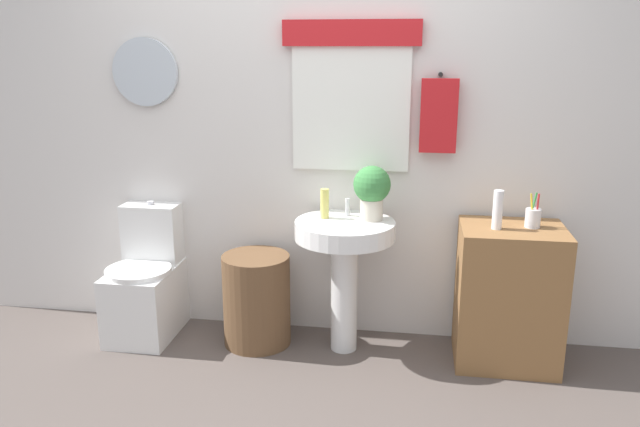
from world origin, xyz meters
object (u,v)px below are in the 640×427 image
(laundry_hamper, at_px, (257,300))
(wooden_cabinet, at_px, (508,295))
(lotion_bottle, at_px, (498,210))
(pedestal_sink, at_px, (345,252))
(toothbrush_cup, at_px, (533,217))
(potted_plant, at_px, (372,189))
(toilet, at_px, (147,286))
(soap_bottle, at_px, (325,204))

(laundry_hamper, height_order, wooden_cabinet, wooden_cabinet)
(laundry_hamper, bearing_deg, lotion_bottle, -1.74)
(laundry_hamper, distance_m, pedestal_sink, 0.60)
(pedestal_sink, relative_size, toothbrush_cup, 4.14)
(wooden_cabinet, height_order, lotion_bottle, lotion_bottle)
(potted_plant, xyz_separation_m, toothbrush_cup, (0.85, -0.04, -0.12))
(lotion_bottle, distance_m, toothbrush_cup, 0.21)
(pedestal_sink, bearing_deg, wooden_cabinet, 0.00)
(toilet, height_order, lotion_bottle, lotion_bottle)
(lotion_bottle, bearing_deg, toothbrush_cup, 17.49)
(laundry_hamper, distance_m, soap_bottle, 0.70)
(toothbrush_cup, bearing_deg, potted_plant, 177.32)
(soap_bottle, height_order, potted_plant, potted_plant)
(lotion_bottle, bearing_deg, potted_plant, 171.42)
(potted_plant, bearing_deg, toilet, -178.89)
(pedestal_sink, distance_m, toothbrush_cup, 1.02)
(pedestal_sink, bearing_deg, potted_plant, 23.20)
(pedestal_sink, height_order, potted_plant, potted_plant)
(soap_bottle, relative_size, toothbrush_cup, 0.90)
(laundry_hamper, xyz_separation_m, potted_plant, (0.65, 0.06, 0.67))
(toilet, bearing_deg, laundry_hamper, -2.83)
(lotion_bottle, bearing_deg, wooden_cabinet, 22.78)
(laundry_hamper, distance_m, wooden_cabinet, 1.41)
(lotion_bottle, bearing_deg, soap_bottle, 174.43)
(soap_bottle, bearing_deg, laundry_hamper, -172.74)
(laundry_hamper, xyz_separation_m, pedestal_sink, (0.51, 0.00, 0.32))
(toilet, bearing_deg, wooden_cabinet, -0.93)
(laundry_hamper, relative_size, wooden_cabinet, 0.70)
(laundry_hamper, xyz_separation_m, toothbrush_cup, (1.51, 0.02, 0.56))
(pedestal_sink, xyz_separation_m, toothbrush_cup, (0.99, 0.02, 0.23))
(soap_bottle, distance_m, potted_plant, 0.28)
(pedestal_sink, xyz_separation_m, soap_bottle, (-0.12, 0.05, 0.26))
(potted_plant, bearing_deg, lotion_bottle, -8.58)
(wooden_cabinet, distance_m, potted_plant, 0.94)
(toilet, relative_size, potted_plant, 2.62)
(toilet, distance_m, pedestal_sink, 1.24)
(toilet, relative_size, soap_bottle, 4.74)
(wooden_cabinet, xyz_separation_m, lotion_bottle, (-0.10, -0.04, 0.49))
(toilet, xyz_separation_m, laundry_hamper, (0.69, -0.03, -0.03))
(lotion_bottle, bearing_deg, laundry_hamper, 178.26)
(wooden_cabinet, bearing_deg, potted_plant, 175.47)
(laundry_hamper, relative_size, soap_bottle, 3.23)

